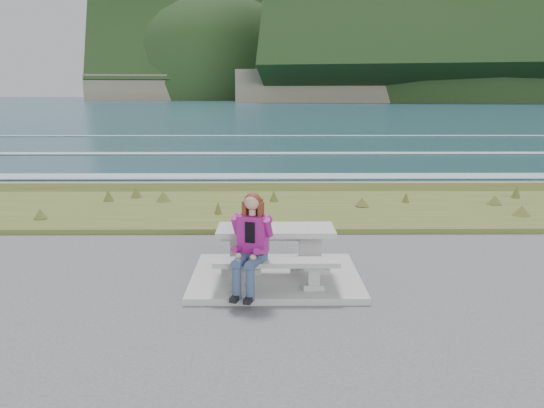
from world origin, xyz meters
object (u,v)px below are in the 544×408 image
(bench_seaward, at_px, (275,240))
(seated_woman, at_px, (249,258))
(bench_landward, at_px, (276,267))
(picnic_table, at_px, (276,238))

(bench_seaward, xyz_separation_m, seated_woman, (-0.38, -1.53, 0.17))
(bench_seaward, bearing_deg, bench_landward, -90.00)
(bench_seaward, height_order, seated_woman, seated_woman)
(bench_landward, bearing_deg, seated_woman, -161.11)
(bench_landward, xyz_separation_m, seated_woman, (-0.38, -0.13, 0.17))
(bench_landward, relative_size, seated_woman, 1.26)
(bench_landward, bearing_deg, picnic_table, 90.00)
(bench_landward, distance_m, bench_seaward, 1.40)
(picnic_table, relative_size, bench_seaward, 1.00)
(picnic_table, xyz_separation_m, bench_seaward, (0.00, 0.70, -0.23))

